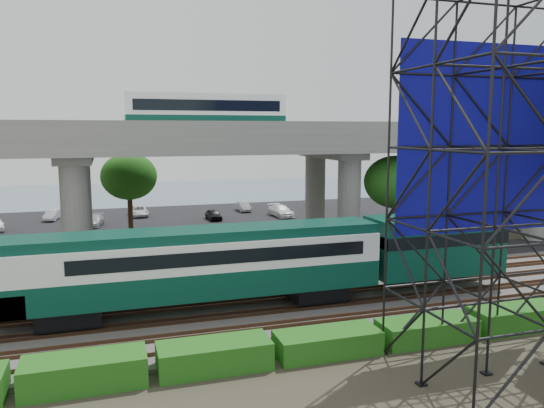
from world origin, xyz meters
name	(u,v)px	position (x,y,z in m)	size (l,w,h in m)	color
ground	(276,322)	(0.00, 0.00, 0.00)	(140.00, 140.00, 0.00)	#474233
ballast_bed	(264,308)	(0.00, 2.00, 0.10)	(90.00, 12.00, 0.20)	slate
service_road	(230,270)	(0.00, 10.50, 0.04)	(90.00, 5.00, 0.08)	black
parking_lot	(183,217)	(0.00, 34.00, 0.04)	(90.00, 18.00, 0.08)	black
harbor_water	(162,195)	(0.00, 56.00, 0.01)	(140.00, 40.00, 0.03)	slate
rail_tracks	(264,305)	(0.00, 2.00, 0.28)	(90.00, 9.52, 0.16)	#472D1E
commuter_train	(241,260)	(-1.29, 2.00, 2.88)	(29.30, 3.06, 4.30)	black
overpass	(212,149)	(-0.03, 16.00, 8.21)	(80.00, 12.00, 12.40)	#9E9B93
scaffold_tower	(529,188)	(7.83, -7.98, 7.47)	(9.36, 6.36, 15.00)	black
hedge_strip	(328,342)	(1.01, -4.30, 0.56)	(34.60, 1.80, 1.20)	#145814
trees	(152,185)	(-4.67, 16.17, 5.57)	(40.94, 16.94, 7.69)	#382314
suv	(187,260)	(-2.83, 11.14, 0.83)	(2.50, 5.42, 1.51)	black
parked_cars	(190,212)	(0.73, 33.49, 0.65)	(37.06, 9.38, 1.26)	white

